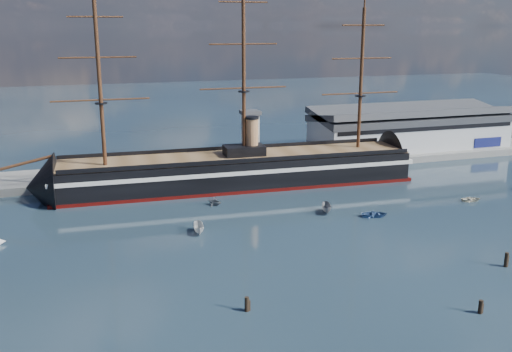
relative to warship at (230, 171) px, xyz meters
name	(u,v)px	position (x,y,z in m)	size (l,w,h in m)	color
ground	(282,207)	(6.48, -20.00, -4.04)	(600.00, 600.00, 0.00)	#1C2A37
quay	(271,167)	(16.48, 16.00, -4.04)	(180.00, 18.00, 2.00)	slate
warehouse	(410,128)	(64.48, 20.00, 3.95)	(63.00, 21.00, 11.60)	#B7BABC
quay_tower	(250,137)	(9.48, 13.00, 5.72)	(5.00, 5.00, 15.00)	silver
warship	(230,171)	(0.00, 0.00, 0.00)	(113.23, 20.32, 53.94)	black
motorboat_a	(199,233)	(-14.92, -30.95, -4.04)	(6.13, 2.25, 2.45)	silver
motorboat_b	(374,217)	(22.73, -32.68, -4.04)	(3.45, 1.38, 1.61)	#355689
motorboat_c	(327,213)	(14.22, -27.05, -4.04)	(6.22, 2.28, 2.49)	slate
motorboat_d	(215,205)	(-7.64, -14.37, -4.04)	(5.92, 2.57, 2.17)	slate
motorboat_e	(471,201)	(49.71, -29.70, -4.04)	(2.82, 1.13, 1.32)	beige
piling_near_left	(247,311)	(-15.30, -63.94, -4.04)	(0.64, 0.64, 2.87)	black
piling_near_mid	(480,313)	(15.85, -74.74, -4.04)	(0.64, 0.64, 2.70)	black
piling_near_right	(505,267)	(30.75, -62.67, -4.04)	(0.64, 0.64, 3.23)	black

